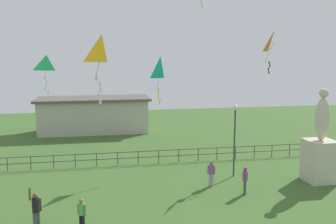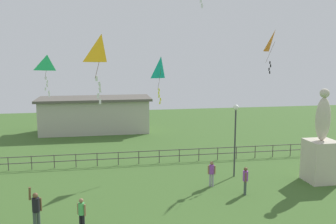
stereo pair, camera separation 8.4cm
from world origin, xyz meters
name	(u,v)px [view 2 (the right image)]	position (x,y,z in m)	size (l,w,h in m)	color
statue_monument	(321,152)	(10.11, 8.41, 1.87)	(1.68, 1.68, 5.73)	beige
lamppost	(235,125)	(5.28, 10.21, 3.36)	(0.36, 0.36, 4.65)	#38383D
person_0	(36,208)	(-5.89, 4.78, 1.03)	(0.53, 0.32, 2.05)	#3F4C47
person_3	(82,212)	(-3.92, 4.39, 0.86)	(0.38, 0.30, 1.50)	black
person_4	(212,172)	(3.32, 8.73, 0.87)	(0.44, 0.28, 1.52)	#99999E
person_5	(245,179)	(4.79, 7.16, 0.90)	(0.29, 0.46, 1.57)	#3F4C47
kite_0	(275,42)	(8.65, 12.19, 8.54)	(1.02, 1.03, 2.92)	orange
kite_2	(102,53)	(-2.86, 3.11, 7.77)	(0.91, 0.96, 2.58)	yellow
kite_3	(47,64)	(-6.19, 12.51, 7.12)	(1.21, 0.89, 2.62)	#1EB759
kite_5	(161,70)	(0.98, 12.82, 6.71)	(0.87, 0.97, 3.16)	#19B2B2
waterfront_railing	(140,155)	(-0.37, 14.00, 0.62)	(36.02, 0.06, 0.95)	#4C4742
pavilion_building	(95,114)	(-3.71, 26.00, 1.77)	(11.16, 4.69, 3.49)	#B7B2A3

